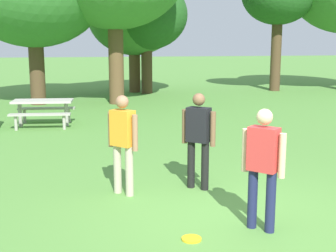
% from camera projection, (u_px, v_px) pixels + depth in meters
% --- Properties ---
extents(ground_plane, '(120.00, 120.00, 0.00)m').
position_uv_depth(ground_plane, '(233.00, 216.00, 6.69)').
color(ground_plane, '#568E3D').
extents(person_thrower, '(0.45, 0.46, 1.64)m').
position_uv_depth(person_thrower, '(263.00, 162.00, 6.04)').
color(person_thrower, '#1E234C').
rests_on(person_thrower, ground).
extents(person_catcher, '(0.45, 0.46, 1.64)m').
position_uv_depth(person_catcher, '(123.00, 138.00, 7.46)').
color(person_catcher, '#B7AD93').
rests_on(person_catcher, ground).
extents(person_bystander, '(0.49, 0.42, 1.64)m').
position_uv_depth(person_bystander, '(198.00, 135.00, 7.75)').
color(person_bystander, black).
rests_on(person_bystander, ground).
extents(frisbee, '(0.26, 0.26, 0.03)m').
position_uv_depth(frisbee, '(191.00, 239.00, 5.89)').
color(frisbee, yellow).
rests_on(frisbee, ground).
extents(picnic_table_near, '(1.80, 1.55, 0.77)m').
position_uv_depth(picnic_table_near, '(43.00, 107.00, 13.45)').
color(picnic_table_near, '#B2ADA3').
rests_on(picnic_table_near, ground).
extents(tree_far_right, '(4.35, 4.35, 5.44)m').
position_uv_depth(tree_far_right, '(134.00, 16.00, 21.54)').
color(tree_far_right, brown).
rests_on(tree_far_right, ground).
extents(tree_slender_mid, '(3.76, 3.76, 5.19)m').
position_uv_depth(tree_slender_mid, '(146.00, 15.00, 21.05)').
color(tree_slender_mid, '#4C3823').
rests_on(tree_slender_mid, ground).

